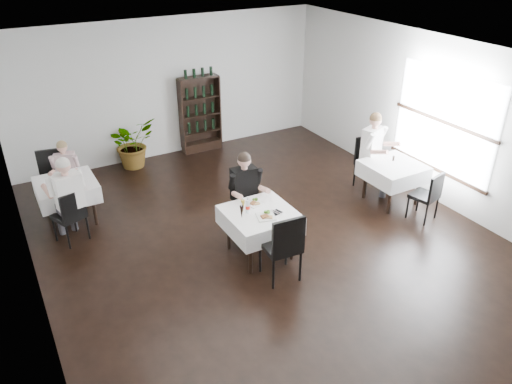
{
  "coord_description": "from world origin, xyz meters",
  "views": [
    {
      "loc": [
        -3.55,
        -5.7,
        4.62
      ],
      "look_at": [
        -0.26,
        0.2,
        1.01
      ],
      "focal_mm": 35.0,
      "sensor_mm": 36.0,
      "label": 1
    }
  ],
  "objects_px": {
    "main_table": "(260,220)",
    "potted_tree": "(132,143)",
    "wine_shelf": "(200,115)",
    "diner_main": "(246,189)"
  },
  "relations": [
    {
      "from": "wine_shelf",
      "to": "potted_tree",
      "type": "relative_size",
      "value": 1.65
    },
    {
      "from": "wine_shelf",
      "to": "main_table",
      "type": "height_order",
      "value": "wine_shelf"
    },
    {
      "from": "diner_main",
      "to": "wine_shelf",
      "type": "bearing_deg",
      "value": 77.66
    },
    {
      "from": "wine_shelf",
      "to": "main_table",
      "type": "xyz_separation_m",
      "value": [
        -0.9,
        -4.31,
        -0.23
      ]
    },
    {
      "from": "main_table",
      "to": "diner_main",
      "type": "distance_m",
      "value": 0.65
    },
    {
      "from": "main_table",
      "to": "potted_tree",
      "type": "distance_m",
      "value": 4.27
    },
    {
      "from": "wine_shelf",
      "to": "potted_tree",
      "type": "distance_m",
      "value": 1.68
    },
    {
      "from": "main_table",
      "to": "potted_tree",
      "type": "relative_size",
      "value": 0.97
    },
    {
      "from": "potted_tree",
      "to": "diner_main",
      "type": "xyz_separation_m",
      "value": [
        0.83,
        -3.6,
        0.33
      ]
    },
    {
      "from": "potted_tree",
      "to": "diner_main",
      "type": "relative_size",
      "value": 0.72
    }
  ]
}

